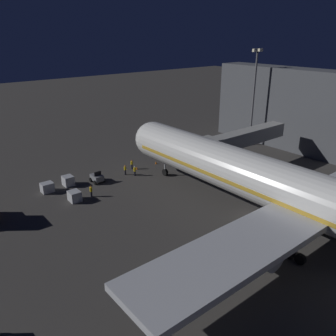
# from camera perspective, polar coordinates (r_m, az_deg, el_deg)

# --- Properties ---
(ground_plane) EXTENTS (320.00, 320.00, 0.00)m
(ground_plane) POSITION_cam_1_polar(r_m,az_deg,el_deg) (48.55, 13.76, -7.89)
(ground_plane) COLOR #383533
(airliner_at_gate) EXTENTS (49.72, 69.75, 20.46)m
(airliner_at_gate) POSITION_cam_1_polar(r_m,az_deg,el_deg) (42.02, 24.02, -5.33)
(airliner_at_gate) COLOR silver
(airliner_at_gate) RESTS_ON ground_plane
(jet_bridge) EXTENTS (20.98, 3.40, 7.30)m
(jet_bridge) POSITION_cam_1_polar(r_m,az_deg,el_deg) (61.90, 11.36, 4.58)
(jet_bridge) COLOR #9E9E99
(jet_bridge) RESTS_ON ground_plane
(apron_floodlight_mast) EXTENTS (2.90, 0.50, 20.21)m
(apron_floodlight_mast) POSITION_cam_1_polar(r_m,az_deg,el_deg) (76.43, 13.96, 12.03)
(apron_floodlight_mast) COLOR #59595E
(apron_floodlight_mast) RESTS_ON ground_plane
(baggage_tug_lead) EXTENTS (1.86, 2.29, 1.95)m
(baggage_tug_lead) POSITION_cam_1_polar(r_m,az_deg,el_deg) (58.70, -11.60, -1.56)
(baggage_tug_lead) COLOR slate
(baggage_tug_lead) RESTS_ON ground_plane
(baggage_container_near_belt) EXTENTS (1.58, 1.80, 1.54)m
(baggage_container_near_belt) POSITION_cam_1_polar(r_m,az_deg,el_deg) (53.00, -15.12, -4.49)
(baggage_container_near_belt) COLOR #B7BABF
(baggage_container_near_belt) RESTS_ON ground_plane
(baggage_container_mid_row) EXTENTS (1.56, 1.74, 1.60)m
(baggage_container_mid_row) POSITION_cam_1_polar(r_m,az_deg,el_deg) (58.53, -16.11, -2.03)
(baggage_container_mid_row) COLOR #B7BABF
(baggage_container_mid_row) RESTS_ON ground_plane
(baggage_container_far_row) EXTENTS (1.82, 1.54, 1.51)m
(baggage_container_far_row) POSITION_cam_1_polar(r_m,az_deg,el_deg) (57.18, -19.25, -3.03)
(baggage_container_far_row) COLOR #B7BABF
(baggage_container_far_row) RESTS_ON ground_plane
(ground_crew_near_nose_gear) EXTENTS (0.40, 0.40, 1.82)m
(ground_crew_near_nose_gear) POSITION_cam_1_polar(r_m,az_deg,el_deg) (53.60, -12.54, -3.66)
(ground_crew_near_nose_gear) COLOR black
(ground_crew_near_nose_gear) RESTS_ON ground_plane
(ground_crew_by_belt_loader) EXTENTS (0.40, 0.40, 1.77)m
(ground_crew_by_belt_loader) POSITION_cam_1_polar(r_m,az_deg,el_deg) (60.19, -5.50, -0.40)
(ground_crew_by_belt_loader) COLOR black
(ground_crew_by_belt_loader) RESTS_ON ground_plane
(ground_crew_marshaller_fwd) EXTENTS (0.40, 0.40, 1.75)m
(ground_crew_marshaller_fwd) POSITION_cam_1_polar(r_m,az_deg,el_deg) (63.18, -5.98, 0.65)
(ground_crew_marshaller_fwd) COLOR black
(ground_crew_marshaller_fwd) RESTS_ON ground_plane
(ground_crew_under_port_wing) EXTENTS (0.40, 0.40, 1.78)m
(ground_crew_under_port_wing) POSITION_cam_1_polar(r_m,az_deg,el_deg) (60.77, -7.07, -0.25)
(ground_crew_under_port_wing) COLOR black
(ground_crew_under_port_wing) RESTS_ON ground_plane
(traffic_cone_nose_port) EXTENTS (0.36, 0.36, 0.55)m
(traffic_cone_nose_port) POSITION_cam_1_polar(r_m,az_deg,el_deg) (65.60, -1.98, 0.91)
(traffic_cone_nose_port) COLOR orange
(traffic_cone_nose_port) RESTS_ON ground_plane
(traffic_cone_nose_starboard) EXTENTS (0.36, 0.36, 0.55)m
(traffic_cone_nose_starboard) POSITION_cam_1_polar(r_m,az_deg,el_deg) (63.22, -5.16, 0.02)
(traffic_cone_nose_starboard) COLOR orange
(traffic_cone_nose_starboard) RESTS_ON ground_plane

